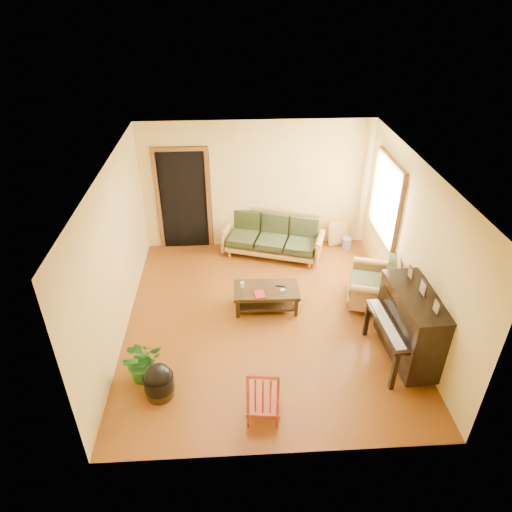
{
  "coord_description": "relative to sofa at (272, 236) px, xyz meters",
  "views": [
    {
      "loc": [
        -0.5,
        -5.85,
        4.85
      ],
      "look_at": [
        -0.14,
        0.2,
        1.1
      ],
      "focal_mm": 32.0,
      "sensor_mm": 36.0,
      "label": 1
    }
  ],
  "objects": [
    {
      "name": "leaning_frame",
      "position": [
        1.4,
        0.32,
        -0.14
      ],
      "size": [
        0.43,
        0.19,
        0.56
      ],
      "primitive_type": "cube",
      "rotation": [
        0.0,
        0.0,
        0.24
      ],
      "color": "#AC7F39",
      "rests_on": "floor"
    },
    {
      "name": "doorway",
      "position": [
        -1.74,
        0.46,
        0.61
      ],
      "size": [
        1.08,
        0.16,
        2.05
      ],
      "primitive_type": "cube",
      "color": "black",
      "rests_on": "floor"
    },
    {
      "name": "book",
      "position": [
        -0.46,
        -1.91,
        -0.02
      ],
      "size": [
        0.2,
        0.25,
        0.02
      ],
      "primitive_type": "imported",
      "rotation": [
        0.0,
        0.0,
        0.18
      ],
      "color": "maroon",
      "rests_on": "coffee_table"
    },
    {
      "name": "glass_jar",
      "position": [
        0.0,
        -1.84,
        0.0
      ],
      "size": [
        0.09,
        0.09,
        0.06
      ],
      "primitive_type": "cylinder",
      "rotation": [
        0.0,
        0.0,
        -0.12
      ],
      "color": "silver",
      "rests_on": "coffee_table"
    },
    {
      "name": "floor",
      "position": [
        -0.29,
        -2.02,
        -0.42
      ],
      "size": [
        5.0,
        5.0,
        0.0
      ],
      "primitive_type": "plane",
      "color": "#5C2C0C",
      "rests_on": "ground"
    },
    {
      "name": "red_chair",
      "position": [
        -0.47,
        -3.95,
        0.03
      ],
      "size": [
        0.47,
        0.51,
        0.9
      ],
      "primitive_type": "cube",
      "rotation": [
        0.0,
        0.0,
        -0.12
      ],
      "color": "maroon",
      "rests_on": "floor"
    },
    {
      "name": "armchair",
      "position": [
        1.54,
        -1.68,
        0.04
      ],
      "size": [
        1.09,
        1.12,
        0.91
      ],
      "primitive_type": "cube",
      "rotation": [
        0.0,
        0.0,
        -0.29
      ],
      "color": "#A5773C",
      "rests_on": "floor"
    },
    {
      "name": "remote",
      "position": [
        -0.01,
        -1.67,
        -0.02
      ],
      "size": [
        0.16,
        0.09,
        0.02
      ],
      "primitive_type": "cube",
      "rotation": [
        0.0,
        0.0,
        -0.35
      ],
      "color": "black",
      "rests_on": "coffee_table"
    },
    {
      "name": "ceramic_crock",
      "position": [
        1.56,
        0.17,
        -0.31
      ],
      "size": [
        0.23,
        0.23,
        0.22
      ],
      "primitive_type": "cylinder",
      "rotation": [
        0.0,
        0.0,
        -0.31
      ],
      "color": "#314195",
      "rests_on": "floor"
    },
    {
      "name": "window",
      "position": [
        1.92,
        -0.72,
        1.08
      ],
      "size": [
        0.12,
        1.36,
        1.46
      ],
      "primitive_type": "cube",
      "color": "white",
      "rests_on": "right_wall"
    },
    {
      "name": "candle",
      "position": [
        -0.65,
        -1.66,
        0.03
      ],
      "size": [
        0.07,
        0.07,
        0.11
      ],
      "primitive_type": "cylinder",
      "rotation": [
        0.0,
        0.0,
        0.22
      ],
      "color": "silver",
      "rests_on": "coffee_table"
    },
    {
      "name": "footstool",
      "position": [
        -1.83,
        -3.53,
        -0.23
      ],
      "size": [
        0.46,
        0.46,
        0.38
      ],
      "primitive_type": "cylinder",
      "rotation": [
        0.0,
        0.0,
        -0.14
      ],
      "color": "black",
      "rests_on": "floor"
    },
    {
      "name": "piano",
      "position": [
        1.71,
        -3.03,
        0.16
      ],
      "size": [
        0.85,
        1.35,
        1.15
      ],
      "primitive_type": "cube",
      "rotation": [
        0.0,
        0.0,
        0.06
      ],
      "color": "black",
      "rests_on": "floor"
    },
    {
      "name": "potted_plant",
      "position": [
        -2.09,
        -3.2,
        -0.11
      ],
      "size": [
        0.72,
        0.68,
        0.63
      ],
      "primitive_type": "imported",
      "rotation": [
        0.0,
        0.0,
        0.43
      ],
      "color": "#205F1B",
      "rests_on": "floor"
    },
    {
      "name": "sofa",
      "position": [
        0.0,
        0.0,
        0.0
      ],
      "size": [
        2.12,
        1.4,
        0.84
      ],
      "primitive_type": "cube",
      "rotation": [
        0.0,
        0.0,
        -0.32
      ],
      "color": "#A5773C",
      "rests_on": "floor"
    },
    {
      "name": "coffee_table",
      "position": [
        -0.26,
        -1.73,
        -0.22
      ],
      "size": [
        1.09,
        0.61,
        0.39
      ],
      "primitive_type": "cube",
      "rotation": [
        0.0,
        0.0,
        -0.02
      ],
      "color": "black",
      "rests_on": "floor"
    }
  ]
}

